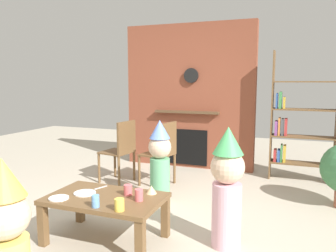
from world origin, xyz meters
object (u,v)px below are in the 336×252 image
object	(u,v)px
paper_cup_near_left	(128,190)
paper_cup_near_right	(119,205)
paper_cup_center	(96,201)
paper_cup_far_left	(139,195)
coffee_table	(105,203)
child_by_the_chairs	(160,159)
dining_chair_left	(122,148)
child_in_pink	(227,184)
paper_plate_front	(85,193)
child_with_cone_hat	(7,240)
paper_plate_rear	(59,198)
dining_chair_middle	(163,150)
bookshelf	(297,123)
birthday_cake_slice	(151,190)

from	to	relation	value
paper_cup_near_left	paper_cup_near_right	bearing A→B (deg)	-73.12
paper_cup_center	paper_cup_far_left	size ratio (longest dim) A/B	0.99
coffee_table	paper_cup_center	distance (m)	0.28
child_by_the_chairs	paper_cup_near_right	bearing A→B (deg)	12.50
child_by_the_chairs	dining_chair_left	world-z (taller)	child_by_the_chairs
child_in_pink	paper_cup_far_left	bearing A→B (deg)	5.94
paper_cup_near_right	paper_cup_center	bearing A→B (deg)	-179.20
paper_plate_front	child_with_cone_hat	world-z (taller)	child_with_cone_hat
paper_cup_near_left	paper_plate_front	bearing A→B (deg)	-164.90
paper_cup_center	child_by_the_chairs	distance (m)	1.37
paper_cup_near_right	child_with_cone_hat	bearing A→B (deg)	-105.77
paper_plate_rear	child_in_pink	world-z (taller)	child_in_pink
paper_cup_near_right	dining_chair_middle	distance (m)	1.98
paper_cup_near_right	coffee_table	bearing A→B (deg)	138.90
bookshelf	dining_chair_left	xyz separation A→B (m)	(-2.34, -1.05, -0.34)
bookshelf	dining_chair_middle	distance (m)	2.02
paper_cup_near_right	dining_chair_left	world-z (taller)	dining_chair_left
paper_cup_near_right	dining_chair_middle	size ratio (longest dim) A/B	0.11
coffee_table	paper_cup_near_left	world-z (taller)	paper_cup_near_left
paper_cup_near_left	dining_chair_left	bearing A→B (deg)	120.57
coffee_table	birthday_cake_slice	bearing A→B (deg)	32.10
paper_cup_near_left	paper_cup_near_right	xyz separation A→B (m)	(0.11, -0.35, 0.00)
paper_cup_near_left	dining_chair_middle	size ratio (longest dim) A/B	0.11
birthday_cake_slice	child_by_the_chairs	size ratio (longest dim) A/B	0.10
dining_chair_left	paper_cup_near_right	bearing A→B (deg)	127.19
coffee_table	child_with_cone_hat	world-z (taller)	child_with_cone_hat
coffee_table	dining_chair_middle	world-z (taller)	dining_chair_middle
bookshelf	paper_plate_front	xyz separation A→B (m)	(-1.83, -2.68, -0.42)
paper_cup_near_right	paper_plate_front	size ratio (longest dim) A/B	0.49
paper_cup_far_left	paper_plate_front	bearing A→B (deg)	-178.68
child_in_pink	child_with_cone_hat	bearing A→B (deg)	38.93
paper_cup_center	birthday_cake_slice	world-z (taller)	paper_cup_center
paper_plate_rear	child_by_the_chairs	bearing A→B (deg)	71.88
paper_plate_front	child_by_the_chairs	size ratio (longest dim) A/B	0.20
coffee_table	paper_plate_front	world-z (taller)	paper_plate_front
coffee_table	paper_cup_near_right	distance (m)	0.39
coffee_table	birthday_cake_slice	size ratio (longest dim) A/B	10.45
coffee_table	paper_cup_center	size ratio (longest dim) A/B	10.21
bookshelf	paper_cup_far_left	size ratio (longest dim) A/B	18.40
paper_cup_near_right	dining_chair_middle	world-z (taller)	dining_chair_middle
dining_chair_left	dining_chair_middle	size ratio (longest dim) A/B	1.00
paper_cup_center	paper_cup_far_left	bearing A→B (deg)	43.89
child_with_cone_hat	dining_chair_middle	xyz separation A→B (m)	(-0.15, 2.83, -0.03)
paper_plate_rear	paper_cup_far_left	bearing A→B (deg)	16.79
paper_plate_rear	dining_chair_middle	size ratio (longest dim) A/B	0.20
paper_cup_near_right	birthday_cake_slice	distance (m)	0.48
child_with_cone_hat	paper_plate_rear	bearing A→B (deg)	20.92
paper_cup_center	dining_chair_left	world-z (taller)	dining_chair_left
paper_cup_near_right	paper_plate_front	world-z (taller)	paper_cup_near_right
paper_cup_near_right	child_by_the_chairs	world-z (taller)	child_by_the_chairs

